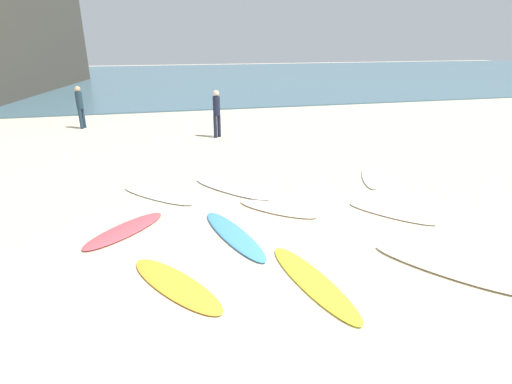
# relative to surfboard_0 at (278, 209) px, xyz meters

# --- Properties ---
(ground_plane) EXTENTS (120.00, 120.00, 0.00)m
(ground_plane) POSITION_rel_surfboard_0_xyz_m (-1.80, -3.32, -0.04)
(ground_plane) COLOR beige
(ocean_water) EXTENTS (120.00, 40.00, 0.08)m
(ocean_water) POSITION_rel_surfboard_0_xyz_m (-1.80, 33.97, 0.00)
(ocean_water) COLOR #426675
(ocean_water) RESTS_ON ground_plane
(surfboard_0) EXTENTS (1.84, 1.77, 0.07)m
(surfboard_0) POSITION_rel_surfboard_0_xyz_m (0.00, 0.00, 0.00)
(surfboard_0) COLOR #F4DEC2
(surfboard_0) RESTS_ON ground_plane
(surfboard_1) EXTENTS (1.63, 1.83, 0.06)m
(surfboard_1) POSITION_rel_surfboard_0_xyz_m (2.42, -0.86, -0.01)
(surfboard_1) COLOR silver
(surfboard_1) RESTS_ON ground_plane
(surfboard_2) EXTENTS (1.66, 2.15, 0.06)m
(surfboard_2) POSITION_rel_surfboard_0_xyz_m (-2.47, -2.50, -0.00)
(surfboard_2) COLOR orange
(surfboard_2) RESTS_ON ground_plane
(surfboard_3) EXTENTS (1.97, 2.31, 0.08)m
(surfboard_3) POSITION_rel_surfboard_0_xyz_m (-0.81, 1.54, 0.00)
(surfboard_3) COLOR white
(surfboard_3) RESTS_ON ground_plane
(surfboard_4) EXTENTS (1.13, 2.49, 0.08)m
(surfboard_4) POSITION_rel_surfboard_0_xyz_m (-1.24, -1.04, 0.00)
(surfboard_4) COLOR #4490E1
(surfboard_4) RESTS_ON ground_plane
(surfboard_5) EXTENTS (1.00, 2.47, 0.07)m
(surfboard_5) POSITION_rel_surfboard_0_xyz_m (-0.30, -2.95, -0.00)
(surfboard_5) COLOR yellow
(surfboard_5) RESTS_ON ground_plane
(surfboard_6) EXTENTS (1.84, 1.81, 0.08)m
(surfboard_6) POSITION_rel_surfboard_0_xyz_m (-3.37, -0.29, 0.00)
(surfboard_6) COLOR #E14952
(surfboard_6) RESTS_ON ground_plane
(surfboard_7) EXTENTS (1.94, 1.98, 0.07)m
(surfboard_7) POSITION_rel_surfboard_0_xyz_m (-2.70, 1.53, 0.00)
(surfboard_7) COLOR white
(surfboard_7) RESTS_ON ground_plane
(surfboard_8) EXTENTS (2.03, 2.37, 0.08)m
(surfboard_8) POSITION_rel_surfboard_0_xyz_m (2.09, -3.18, 0.01)
(surfboard_8) COLOR #F5E1C1
(surfboard_8) RESTS_ON ground_plane
(surfboard_9) EXTENTS (1.33, 2.09, 0.06)m
(surfboard_9) POSITION_rel_surfboard_0_xyz_m (3.25, 1.54, -0.00)
(surfboard_9) COLOR silver
(surfboard_9) RESTS_ON ground_plane
(beachgoer_near) EXTENTS (0.39, 0.39, 1.85)m
(beachgoer_near) POSITION_rel_surfboard_0_xyz_m (-0.23, 7.55, 1.01)
(beachgoer_near) COLOR #191E33
(beachgoer_near) RESTS_ON ground_plane
(beachgoer_mid) EXTENTS (0.37, 0.37, 1.82)m
(beachgoer_mid) POSITION_rel_surfboard_0_xyz_m (-5.74, 10.67, 0.99)
(beachgoer_mid) COLOR #1E3342
(beachgoer_mid) RESTS_ON ground_plane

